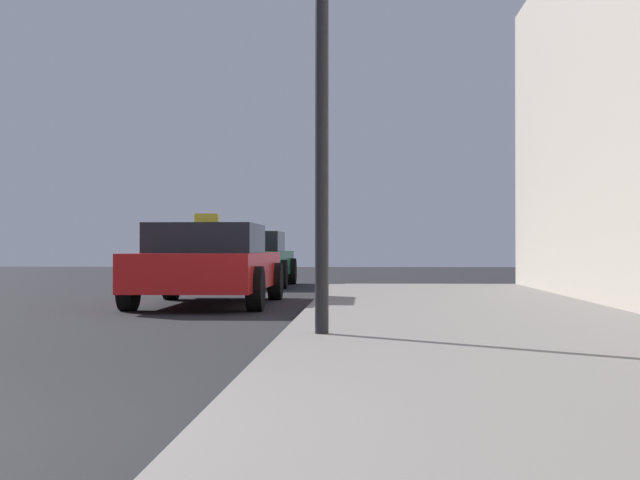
% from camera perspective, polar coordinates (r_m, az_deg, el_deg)
% --- Properties ---
extents(car_red, '(2.04, 4.57, 1.43)m').
position_cam_1_polar(car_red, '(14.78, -6.80, -1.45)').
color(car_red, red).
rests_on(car_red, ground_plane).
extents(car_green, '(2.06, 4.06, 1.43)m').
position_cam_1_polar(car_green, '(21.75, -4.45, -1.14)').
color(car_green, '#196638').
rests_on(car_green, ground_plane).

